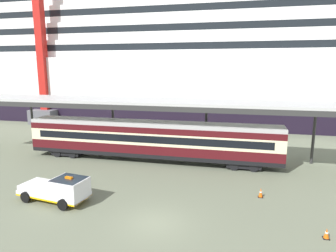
{
  "coord_description": "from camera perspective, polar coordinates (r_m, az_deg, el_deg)",
  "views": [
    {
      "loc": [
        4.79,
        -16.65,
        9.57
      ],
      "look_at": [
        -1.15,
        8.58,
        4.5
      ],
      "focal_mm": 32.17,
      "sensor_mm": 36.0,
      "label": 1
    }
  ],
  "objects": [
    {
      "name": "traffic_cone_near",
      "position": [
        24.04,
        17.16,
        -11.98
      ],
      "size": [
        0.36,
        0.36,
        0.73
      ],
      "color": "black",
      "rests_on": "ground"
    },
    {
      "name": "traffic_cone_mid",
      "position": [
        20.22,
        27.84,
        -17.58
      ],
      "size": [
        0.36,
        0.36,
        0.63
      ],
      "color": "black",
      "rests_on": "ground"
    },
    {
      "name": "ground_plane",
      "position": [
        19.79,
        -2.58,
        -17.86
      ],
      "size": [
        400.0,
        400.0,
        0.0
      ],
      "primitive_type": "plane",
      "color": "#686E59"
    },
    {
      "name": "platform_canopy",
      "position": [
        30.74,
        -3.13,
        4.46
      ],
      "size": [
        42.79,
        5.37,
        6.28
      ],
      "color": "#B8B8B8",
      "rests_on": "ground"
    },
    {
      "name": "cruise_ship",
      "position": [
        61.13,
        11.88,
        11.85
      ],
      "size": [
        175.78,
        30.68,
        33.61
      ],
      "color": "black",
      "rests_on": "ground"
    },
    {
      "name": "train_carriage",
      "position": [
        31.01,
        -3.26,
        -2.48
      ],
      "size": [
        26.0,
        2.81,
        4.11
      ],
      "color": "black",
      "rests_on": "ground"
    },
    {
      "name": "service_truck",
      "position": [
        23.44,
        -19.92,
        -11.1
      ],
      "size": [
        5.44,
        2.82,
        2.02
      ],
      "color": "white",
      "rests_on": "ground"
    }
  ]
}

